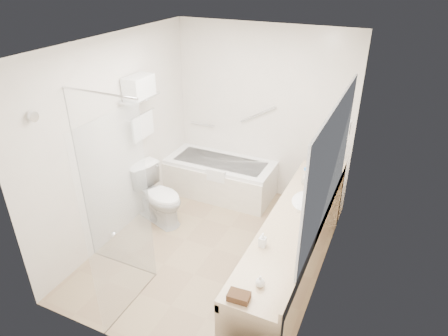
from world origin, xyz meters
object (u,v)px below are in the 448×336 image
at_px(toilet, 159,196).
at_px(water_bottle_left, 328,163).
at_px(vanity_counter, 294,235).
at_px(amenity_basket, 239,296).
at_px(bathtub, 220,177).

height_order(toilet, water_bottle_left, water_bottle_left).
height_order(vanity_counter, amenity_basket, vanity_counter).
xyz_separation_m(bathtub, amenity_basket, (1.42, -2.64, 0.60)).
relative_size(vanity_counter, water_bottle_left, 14.45).
distance_m(bathtub, water_bottle_left, 1.72).
distance_m(vanity_counter, amenity_basket, 1.28).
distance_m(bathtub, amenity_basket, 3.06).
xyz_separation_m(vanity_counter, water_bottle_left, (0.06, 1.25, 0.29)).
height_order(vanity_counter, toilet, vanity_counter).
bearing_deg(amenity_basket, water_bottle_left, 86.13).
xyz_separation_m(toilet, amenity_basket, (1.87, -1.65, 0.49)).
distance_m(toilet, amenity_basket, 2.54).
distance_m(vanity_counter, toilet, 2.03).
relative_size(vanity_counter, amenity_basket, 15.51).
bearing_deg(vanity_counter, amenity_basket, -94.93).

